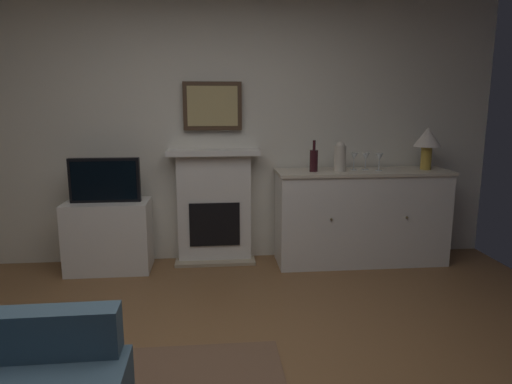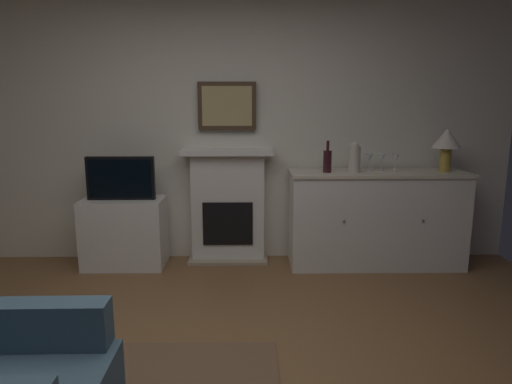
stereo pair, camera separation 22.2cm
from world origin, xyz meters
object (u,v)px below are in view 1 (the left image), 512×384
object	(u,v)px
vase_decorative	(340,157)
framed_picture	(212,106)
table_lamp	(427,140)
tv_cabinet	(109,236)
sideboard_cabinet	(361,217)
fireplace_unit	(214,206)
wine_glass_right	(379,158)
wine_glass_center	(366,157)
wine_bottle	(314,160)
tv_set	(105,180)
wine_glass_left	(354,157)

from	to	relation	value
vase_decorative	framed_picture	bearing A→B (deg)	166.83
table_lamp	tv_cabinet	bearing A→B (deg)	179.71
sideboard_cabinet	table_lamp	xyz separation A→B (m)	(0.61, 0.00, 0.73)
vase_decorative	fireplace_unit	bearing A→B (deg)	168.96
framed_picture	wine_glass_right	xyz separation A→B (m)	(1.55, -0.26, -0.48)
fireplace_unit	vase_decorative	size ratio (longest dim) A/B	3.91
wine_glass_center	fireplace_unit	bearing A→B (deg)	174.06
fireplace_unit	tv_cabinet	world-z (taller)	fireplace_unit
wine_bottle	vase_decorative	distance (m)	0.24
fireplace_unit	tv_cabinet	size ratio (longest dim) A/B	1.47
sideboard_cabinet	wine_bottle	world-z (taller)	wine_bottle
tv_cabinet	tv_set	distance (m)	0.53
fireplace_unit	table_lamp	size ratio (longest dim) A/B	2.75
fireplace_unit	table_lamp	bearing A→B (deg)	-5.01
tv_cabinet	framed_picture	bearing A→B (deg)	12.01
fireplace_unit	tv_set	world-z (taller)	fireplace_unit
wine_bottle	wine_glass_center	bearing A→B (deg)	6.50
wine_bottle	tv_set	bearing A→B (deg)	179.32
wine_glass_left	wine_bottle	bearing A→B (deg)	-170.35
vase_decorative	tv_set	bearing A→B (deg)	178.88
table_lamp	tv_cabinet	size ratio (longest dim) A/B	0.53
fireplace_unit	tv_set	distance (m)	1.04
sideboard_cabinet	wine_bottle	size ratio (longest dim) A/B	5.67
wine_glass_center	vase_decorative	bearing A→B (deg)	-164.02
wine_glass_right	vase_decorative	bearing A→B (deg)	-177.57
framed_picture	fireplace_unit	bearing A→B (deg)	-90.00
sideboard_cabinet	wine_glass_center	bearing A→B (deg)	43.41
fireplace_unit	wine_glass_center	distance (m)	1.52
sideboard_cabinet	table_lamp	world-z (taller)	table_lamp
table_lamp	tv_set	xyz separation A→B (m)	(-3.00, -0.01, -0.33)
fireplace_unit	wine_glass_right	world-z (taller)	fireplace_unit
fireplace_unit	wine_glass_left	size ratio (longest dim) A/B	6.67
fireplace_unit	wine_glass_right	distance (m)	1.63
table_lamp	wine_glass_center	xyz separation A→B (m)	(-0.58, 0.03, -0.16)
tv_cabinet	tv_set	bearing A→B (deg)	-90.00
wine_glass_right	wine_glass_left	bearing A→B (deg)	161.97
tv_cabinet	sideboard_cabinet	bearing A→B (deg)	-0.36
wine_glass_center	vase_decorative	distance (m)	0.28
table_lamp	tv_set	bearing A→B (deg)	-179.84
table_lamp	wine_glass_left	xyz separation A→B (m)	(-0.69, 0.04, -0.16)
wine_bottle	tv_cabinet	xyz separation A→B (m)	(-1.90, 0.05, -0.69)
table_lamp	vase_decorative	world-z (taller)	table_lamp
framed_picture	wine_glass_center	size ratio (longest dim) A/B	3.33
sideboard_cabinet	vase_decorative	distance (m)	0.64
vase_decorative	sideboard_cabinet	bearing A→B (deg)	11.67
table_lamp	tv_cabinet	distance (m)	3.12
sideboard_cabinet	tv_cabinet	size ratio (longest dim) A/B	2.19
sideboard_cabinet	wine_glass_center	xyz separation A→B (m)	(0.03, 0.03, 0.57)
wine_glass_right	tv_cabinet	size ratio (longest dim) A/B	0.22
framed_picture	vase_decorative	world-z (taller)	framed_picture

